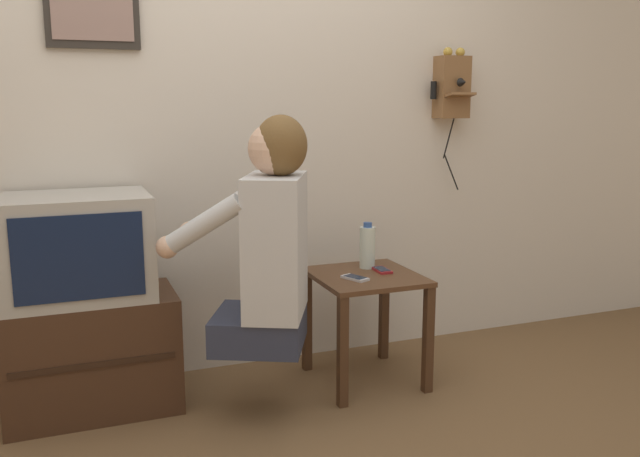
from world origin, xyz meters
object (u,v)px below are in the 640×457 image
television (77,247)px  wall_phone_antique (452,86)px  person (269,240)px  water_bottle (367,247)px  cell_phone_held (355,278)px  cell_phone_spare (382,270)px

television → wall_phone_antique: size_ratio=0.80×
person → water_bottle: 0.65m
cell_phone_held → water_bottle: bearing=27.9°
television → cell_phone_held: bearing=-10.9°
television → cell_phone_spare: television is taller
cell_phone_spare → water_bottle: 0.13m
water_bottle → cell_phone_held: bearing=-129.2°
person → television: person is taller
cell_phone_held → person: bearing=171.8°
water_bottle → person: bearing=-153.5°
wall_phone_antique → cell_phone_held: (-0.72, -0.41, -0.85)m
cell_phone_held → television: bearing=146.2°
television → wall_phone_antique: (1.87, 0.19, 0.66)m
person → cell_phone_held: 0.50m
wall_phone_antique → cell_phone_spare: wall_phone_antique is taller
television → water_bottle: size_ratio=2.67×
person → cell_phone_spare: bearing=-45.9°
wall_phone_antique → water_bottle: bearing=-157.8°
cell_phone_held → water_bottle: size_ratio=0.63×
person → water_bottle: person is taller
cell_phone_held → cell_phone_spare: 0.19m
wall_phone_antique → water_bottle: (-0.58, -0.24, -0.75)m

